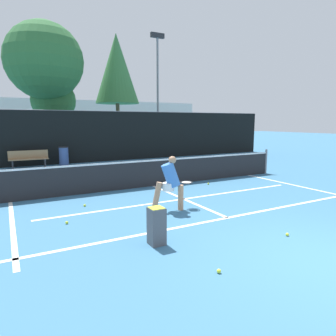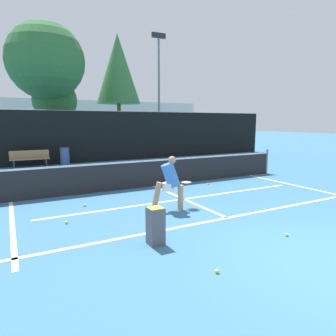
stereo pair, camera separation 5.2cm
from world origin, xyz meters
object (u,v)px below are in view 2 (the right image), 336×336
object	(u,v)px
player_practicing	(170,181)
parked_car	(51,147)
courtside_bench	(30,158)
trash_bin	(65,156)
ball_hopper	(156,225)

from	to	relation	value
player_practicing	parked_car	size ratio (longest dim) A/B	0.32
courtside_bench	trash_bin	world-z (taller)	trash_bin
courtside_bench	parked_car	bearing A→B (deg)	73.21
courtside_bench	parked_car	world-z (taller)	parked_car
courtside_bench	trash_bin	xyz separation A→B (m)	(1.65, -0.01, 0.02)
player_practicing	courtside_bench	world-z (taller)	player_practicing
player_practicing	trash_bin	xyz separation A→B (m)	(-1.00, 9.52, -0.26)
player_practicing	ball_hopper	xyz separation A→B (m)	(-1.28, -1.78, -0.38)
trash_bin	parked_car	xyz separation A→B (m)	(-0.06, 4.89, 0.11)
courtside_bench	parked_car	xyz separation A→B (m)	(1.59, 4.87, 0.13)
ball_hopper	trash_bin	world-z (taller)	trash_bin
ball_hopper	player_practicing	bearing A→B (deg)	54.33
courtside_bench	trash_bin	bearing A→B (deg)	0.78
courtside_bench	trash_bin	distance (m)	1.65
player_practicing	courtside_bench	distance (m)	9.90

